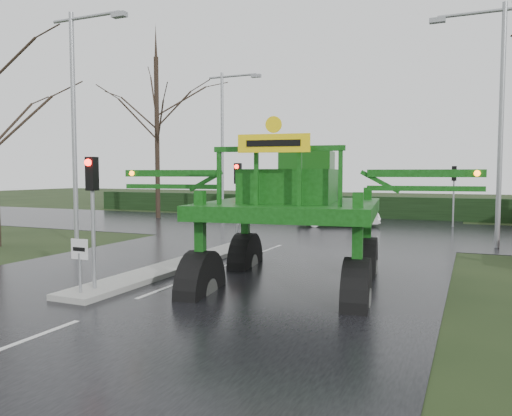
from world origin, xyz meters
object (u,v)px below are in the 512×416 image
at_px(white_sedan, 337,227).
at_px(traffic_signal_near, 92,194).
at_px(crop_sprayer, 204,191).
at_px(traffic_signal_mid, 238,186).
at_px(street_light_right, 493,103).
at_px(street_light_left_near, 79,106).
at_px(street_light_left_far, 226,131).
at_px(keep_left_sign, 80,257).
at_px(traffic_signal_far, 454,182).

bearing_deg(white_sedan, traffic_signal_near, 153.02).
relative_size(crop_sprayer, white_sedan, 2.12).
height_order(traffic_signal_mid, crop_sprayer, crop_sprayer).
bearing_deg(street_light_right, white_sedan, 144.71).
xyz_separation_m(street_light_left_near, white_sedan, (8.50, 11.58, -5.99)).
height_order(street_light_right, street_light_left_far, same).
height_order(keep_left_sign, white_sedan, keep_left_sign).
xyz_separation_m(keep_left_sign, traffic_signal_mid, (0.00, 8.99, 1.53)).
distance_m(traffic_signal_near, crop_sprayer, 2.81).
bearing_deg(traffic_signal_mid, keep_left_sign, -90.00).
xyz_separation_m(keep_left_sign, crop_sprayer, (2.36, 2.02, 1.59)).
relative_size(traffic_signal_mid, street_light_right, 0.35).
distance_m(street_light_left_near, street_light_right, 17.45).
height_order(keep_left_sign, street_light_left_far, street_light_left_far).
height_order(traffic_signal_near, traffic_signal_far, same).
height_order(traffic_signal_near, white_sedan, traffic_signal_near).
height_order(keep_left_sign, street_light_left_near, street_light_left_near).
relative_size(traffic_signal_far, street_light_left_near, 0.35).
bearing_deg(traffic_signal_far, traffic_signal_mid, 58.07).
bearing_deg(street_light_left_near, traffic_signal_near, -45.47).
bearing_deg(crop_sprayer, traffic_signal_far, 66.62).
bearing_deg(keep_left_sign, traffic_signal_far, 70.07).
bearing_deg(street_light_left_near, white_sedan, 53.72).
relative_size(keep_left_sign, crop_sprayer, 0.14).
bearing_deg(crop_sprayer, street_light_left_near, 141.60).
relative_size(street_light_right, white_sedan, 2.14).
distance_m(keep_left_sign, street_light_right, 17.23).
xyz_separation_m(street_light_left_near, crop_sprayer, (9.25, -5.48, -3.35)).
distance_m(traffic_signal_near, street_light_left_far, 22.37).
height_order(street_light_left_near, street_light_right, same).
bearing_deg(traffic_signal_near, street_light_left_far, 108.17).
distance_m(traffic_signal_near, white_sedan, 18.84).
xyz_separation_m(keep_left_sign, street_light_right, (9.49, 13.50, 4.93)).
distance_m(street_light_left_near, white_sedan, 15.57).
xyz_separation_m(keep_left_sign, street_light_left_near, (-6.89, 7.50, 4.93)).
height_order(street_light_right, white_sedan, street_light_right).
relative_size(traffic_signal_far, street_light_left_far, 0.35).
distance_m(traffic_signal_far, white_sedan, 7.14).
relative_size(traffic_signal_near, street_light_right, 0.35).
distance_m(keep_left_sign, crop_sprayer, 3.49).
bearing_deg(white_sedan, crop_sprayer, 160.48).
bearing_deg(street_light_right, keep_left_sign, -125.12).
xyz_separation_m(traffic_signal_near, traffic_signal_mid, (0.00, 8.50, 0.00)).
bearing_deg(street_light_right, traffic_signal_mid, -154.60).
distance_m(traffic_signal_near, traffic_signal_mid, 8.50).
bearing_deg(keep_left_sign, street_light_right, 54.88).
height_order(traffic_signal_near, street_light_left_far, street_light_left_far).
height_order(traffic_signal_far, street_light_left_far, street_light_left_far).
bearing_deg(traffic_signal_mid, traffic_signal_far, 58.07).
relative_size(traffic_signal_near, street_light_left_far, 0.35).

